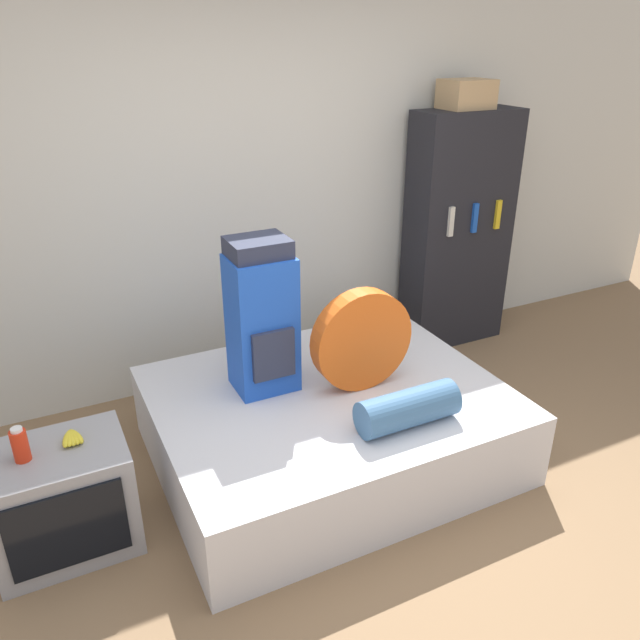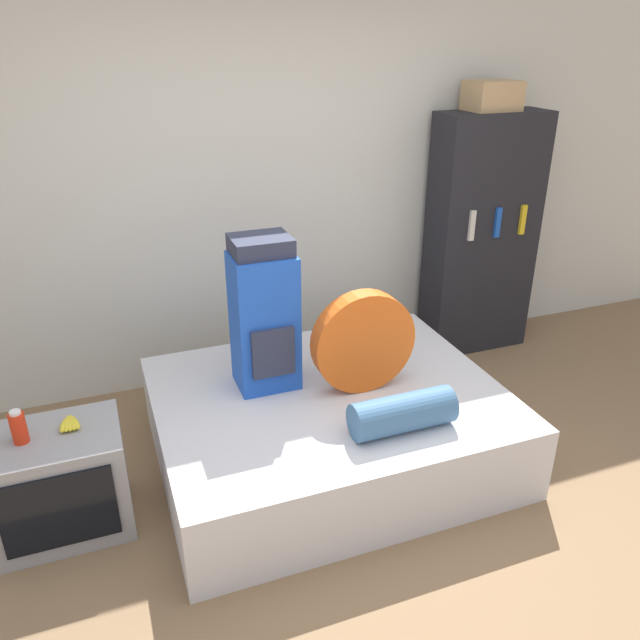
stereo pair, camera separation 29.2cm
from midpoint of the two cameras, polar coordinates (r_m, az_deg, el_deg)
The scene contains 11 objects.
ground_plane at distance 3.18m, azimuth 4.73°, elevation -20.63°, with size 16.00×16.00×0.00m, color #846647.
wall_back at distance 4.20m, azimuth -9.17°, elevation 11.38°, with size 8.00×0.05×2.60m.
bed at distance 3.62m, azimuth -1.57°, elevation -9.52°, with size 1.89×1.53×0.44m.
backpack at distance 3.38m, azimuth -7.80°, elevation 0.13°, with size 0.34×0.31×0.86m.
tent_bag at distance 3.41m, azimuth 1.38°, elevation -1.87°, with size 0.58×0.11×0.58m.
sleeping_roll at distance 3.19m, azimuth 5.43°, elevation -8.12°, with size 0.53×0.19×0.19m.
television at distance 3.32m, azimuth -24.91°, elevation -14.78°, with size 0.63×0.48×0.54m.
canister at distance 3.13m, azimuth -28.23°, elevation -10.10°, with size 0.07×0.07×0.17m.
banana_bunch at distance 3.19m, azimuth -24.25°, elevation -9.84°, with size 0.11×0.14×0.04m.
bookshelf at distance 4.83m, azimuth 10.81°, elevation 7.91°, with size 0.80×0.35×1.77m.
cardboard_box at distance 4.64m, azimuth 11.40°, elevation 19.59°, with size 0.34×0.26×0.19m.
Camera 1 is at (-1.33, -1.82, 2.27)m, focal length 35.00 mm.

